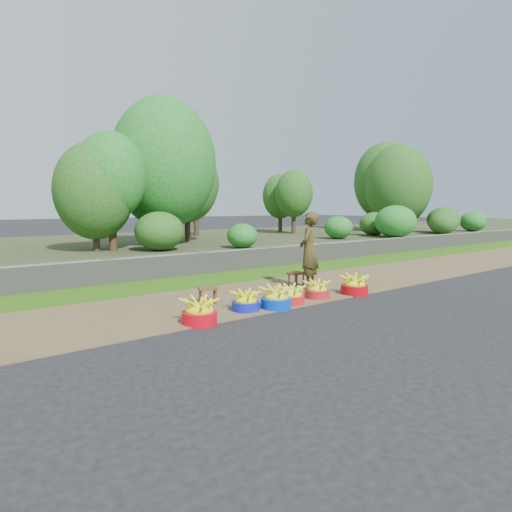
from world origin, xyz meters
TOP-DOWN VIEW (x-y plane):
  - ground_plane at (0.00, 0.00)m, footprint 120.00×120.00m
  - dirt_shoulder at (0.00, 1.25)m, footprint 80.00×2.50m
  - grass_verge at (0.00, 3.25)m, footprint 80.00×1.50m
  - retaining_wall at (0.00, 4.10)m, footprint 80.00×0.35m
  - earth_bank at (0.00, 9.00)m, footprint 80.00×10.00m
  - vegetation at (1.55, 8.21)m, footprint 31.89×7.95m
  - basin_a at (-2.29, 0.15)m, footprint 0.51×0.51m
  - basin_b at (-1.32, 0.36)m, footprint 0.45×0.45m
  - basin_c at (-0.82, 0.19)m, footprint 0.51×0.51m
  - basin_d at (-0.41, 0.25)m, footprint 0.46×0.46m
  - basin_e at (0.29, 0.33)m, footprint 0.46×0.46m
  - basin_f at (1.12, 0.15)m, footprint 0.52×0.52m
  - stool_left at (-1.56, 1.14)m, footprint 0.39×0.35m
  - stool_right at (0.77, 1.41)m, footprint 0.36×0.29m
  - vendor_woman at (0.78, 1.05)m, footprint 0.68×0.61m

SIDE VIEW (x-z plane):
  - ground_plane at x=0.00m, z-range 0.00..0.00m
  - dirt_shoulder at x=0.00m, z-range 0.00..0.02m
  - grass_verge at x=0.00m, z-range 0.00..0.04m
  - basin_b at x=-1.32m, z-range -0.02..0.32m
  - basin_d at x=-0.41m, z-range -0.02..0.32m
  - basin_e at x=0.29m, z-range -0.02..0.32m
  - basin_c at x=-0.82m, z-range -0.02..0.36m
  - basin_a at x=-2.29m, z-range -0.02..0.36m
  - basin_f at x=1.12m, z-range -0.02..0.37m
  - stool_left at x=-1.56m, z-range 0.10..0.39m
  - earth_bank at x=0.00m, z-range 0.00..0.50m
  - stool_right at x=0.77m, z-range 0.11..0.40m
  - retaining_wall at x=0.00m, z-range 0.00..0.55m
  - vendor_woman at x=0.78m, z-range 0.02..1.59m
  - vegetation at x=1.55m, z-range 0.36..4.83m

